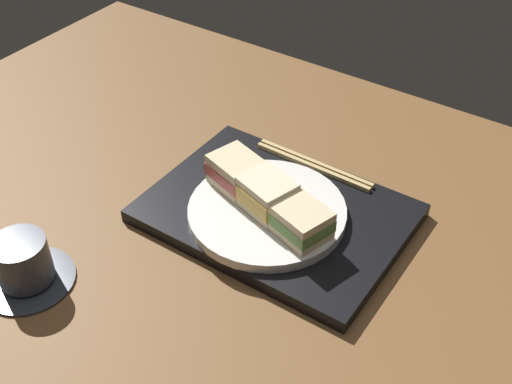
{
  "coord_description": "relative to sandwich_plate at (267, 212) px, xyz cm",
  "views": [
    {
      "loc": [
        -43.64,
        57.61,
        67.46
      ],
      "look_at": [
        -2.0,
        -3.98,
        5.0
      ],
      "focal_mm": 46.12,
      "sensor_mm": 36.0,
      "label": 1
    }
  ],
  "objects": [
    {
      "name": "sandwich_near",
      "position": [
        -6.91,
        1.93,
        3.02
      ],
      "size": [
        8.91,
        8.16,
        4.52
      ],
      "color": "beige",
      "rests_on": "sandwich_plate"
    },
    {
      "name": "sandwich_plate",
      "position": [
        0.0,
        0.0,
        0.0
      ],
      "size": [
        23.45,
        23.45,
        1.53
      ],
      "primitive_type": "cylinder",
      "color": "silver",
      "rests_on": "serving_tray"
    },
    {
      "name": "serving_tray",
      "position": [
        -0.23,
        -2.26,
        -1.83
      ],
      "size": [
        37.94,
        27.33,
        2.13
      ],
      "primitive_type": "cube",
      "color": "black",
      "rests_on": "ground_plane"
    },
    {
      "name": "coffee_cup",
      "position": [
        21.19,
        27.55,
        0.37
      ],
      "size": [
        12.98,
        12.81,
        7.33
      ],
      "color": "#333842",
      "rests_on": "ground_plane"
    },
    {
      "name": "chopsticks_pair",
      "position": [
        0.29,
        -14.18,
        -0.41
      ],
      "size": [
        20.99,
        2.1,
        0.7
      ],
      "color": "tan",
      "rests_on": "serving_tray"
    },
    {
      "name": "ground_plane",
      "position": [
        4.5,
        3.21,
        -4.39
      ],
      "size": [
        140.0,
        100.0,
        3.0
      ],
      "primitive_type": "cube",
      "color": "brown"
    },
    {
      "name": "sandwich_middle",
      "position": [
        0.0,
        0.0,
        3.32
      ],
      "size": [
        8.88,
        8.4,
        5.11
      ],
      "color": "beige",
      "rests_on": "sandwich_plate"
    },
    {
      "name": "sandwich_far",
      "position": [
        6.91,
        -1.93,
        3.24
      ],
      "size": [
        9.26,
        8.36,
        4.96
      ],
      "color": "beige",
      "rests_on": "sandwich_plate"
    }
  ]
}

